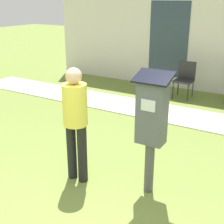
% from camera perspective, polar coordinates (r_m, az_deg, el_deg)
% --- Properties ---
extents(sidewalk, '(12.00, 1.10, 0.02)m').
position_cam_1_polar(sidewalk, '(6.75, 14.29, -1.02)').
color(sidewalk, beige).
rests_on(sidewalk, ground).
extents(building_facade, '(10.00, 0.26, 3.20)m').
position_cam_1_polar(building_facade, '(8.50, 19.82, 13.79)').
color(building_facade, silver).
rests_on(building_facade, ground).
extents(parking_meter, '(0.44, 0.31, 1.59)m').
position_cam_1_polar(parking_meter, '(3.79, 7.24, -1.21)').
color(parking_meter, '#4C4C4C').
rests_on(parking_meter, ground).
extents(person_standing, '(0.32, 0.32, 1.58)m').
position_cam_1_polar(person_standing, '(4.08, -6.71, -0.89)').
color(person_standing, black).
rests_on(person_standing, ground).
extents(outdoor_chair_left, '(0.44, 0.44, 0.90)m').
position_cam_1_polar(outdoor_chair_left, '(8.00, 13.21, 6.30)').
color(outdoor_chair_left, '#262628').
rests_on(outdoor_chair_left, ground).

